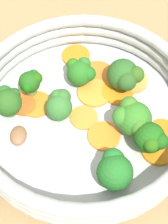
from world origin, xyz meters
TOP-DOWN VIEW (x-y plane):
  - ground_plane at (0.00, 0.00)m, footprint 4.00×4.00m
  - skillet at (0.00, 0.00)m, footprint 0.28×0.28m
  - skillet_rim_wall at (0.00, 0.00)m, footprint 0.29×0.29m
  - skillet_rivet_right at (0.05, -0.12)m, footprint 0.01×0.01m
  - carrot_slice_0 at (-0.05, 0.06)m, footprint 0.06×0.06m
  - carrot_slice_1 at (-0.03, 0.03)m, footprint 0.05×0.05m
  - carrot_slice_2 at (0.04, 0.05)m, footprint 0.05×0.05m
  - carrot_slice_3 at (0.04, 0.01)m, footprint 0.05×0.05m
  - carrot_slice_4 at (-0.01, 0.09)m, footprint 0.06×0.06m
  - carrot_slice_5 at (-0.08, -0.06)m, footprint 0.04×0.04m
  - carrot_slice_6 at (0.00, 0.00)m, footprint 0.04×0.04m
  - carrot_slice_7 at (-0.09, 0.05)m, footprint 0.06×0.06m
  - carrot_slice_8 at (0.09, 0.05)m, footprint 0.05×0.05m
  - carrot_slice_9 at (-0.06, -0.06)m, footprint 0.04×0.04m
  - carrot_slice_10 at (0.07, 0.07)m, footprint 0.04×0.04m
  - carrot_slice_11 at (-0.05, -0.04)m, footprint 0.06×0.06m
  - carrot_slice_12 at (-0.01, 0.06)m, footprint 0.06×0.06m
  - broccoli_floret_0 at (-0.07, -0.04)m, footprint 0.03×0.03m
  - broccoli_floret_1 at (0.09, 0.04)m, footprint 0.04×0.04m
  - broccoli_floret_2 at (0.09, -0.02)m, footprint 0.05×0.04m
  - broccoli_floret_3 at (-0.01, 0.07)m, footprint 0.05×0.04m
  - broccoli_floret_4 at (-0.02, -0.02)m, footprint 0.04×0.04m
  - broccoli_floret_5 at (-0.06, -0.08)m, footprint 0.04×0.04m
  - broccoli_floret_6 at (0.05, 0.04)m, footprint 0.05×0.05m
  - broccoli_floret_7 at (-0.05, 0.03)m, footprint 0.04×0.04m
  - mushroom_piece_0 at (-0.02, -0.09)m, footprint 0.04×0.03m

SIDE VIEW (x-z plane):
  - ground_plane at x=0.00m, z-range 0.00..0.00m
  - skillet at x=0.00m, z-range 0.00..0.02m
  - carrot_slice_6 at x=0.00m, z-range 0.02..0.02m
  - carrot_slice_5 at x=-0.08m, z-range 0.02..0.02m
  - carrot_slice_11 at x=-0.05m, z-range 0.02..0.02m
  - carrot_slice_0 at x=-0.05m, z-range 0.02..0.02m
  - carrot_slice_10 at x=0.07m, z-range 0.02..0.02m
  - carrot_slice_1 at x=-0.03m, z-range 0.02..0.02m
  - carrot_slice_3 at x=0.04m, z-range 0.02..0.02m
  - carrot_slice_12 at x=-0.01m, z-range 0.02..0.02m
  - carrot_slice_9 at x=-0.06m, z-range 0.02..0.02m
  - carrot_slice_7 at x=-0.09m, z-range 0.02..0.02m
  - carrot_slice_2 at x=0.04m, z-range 0.02..0.02m
  - carrot_slice_4 at x=-0.01m, z-range 0.02..0.02m
  - carrot_slice_8 at x=0.09m, z-range 0.02..0.02m
  - skillet_rivet_right at x=0.05m, z-range 0.02..0.02m
  - mushroom_piece_0 at x=-0.02m, z-range 0.02..0.03m
  - broccoli_floret_7 at x=-0.05m, z-range 0.02..0.06m
  - broccoli_floret_4 at x=-0.02m, z-range 0.02..0.06m
  - skillet_rim_wall at x=0.00m, z-range 0.02..0.07m
  - broccoli_floret_2 at x=0.09m, z-range 0.02..0.06m
  - broccoli_floret_0 at x=-0.07m, z-range 0.02..0.06m
  - broccoli_floret_5 at x=-0.06m, z-range 0.02..0.06m
  - broccoli_floret_3 at x=-0.01m, z-range 0.02..0.07m
  - broccoli_floret_6 at x=0.05m, z-range 0.02..0.07m
  - broccoli_floret_1 at x=0.09m, z-range 0.02..0.07m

